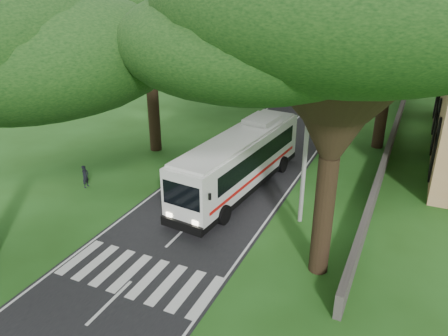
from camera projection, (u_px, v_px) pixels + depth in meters
ground at (161, 253)px, 21.93m from camera, size 140.00×140.00×0.00m
road at (298, 118)px, 42.68m from camera, size 8.00×120.00×0.04m
crosswalk at (137, 276)px, 20.27m from camera, size 8.00×3.00×0.01m
property_wall at (395, 127)px, 38.17m from camera, size 0.35×50.00×1.20m
pole_near at (305, 153)px, 23.11m from camera, size 1.60×0.24×8.00m
pole_mid at (363, 78)px, 39.71m from camera, size 1.60×0.24×8.00m
pole_far at (387, 48)px, 56.32m from camera, size 1.60×0.24×8.00m
tree_l_mida at (147, 8)px, 30.62m from camera, size 13.15×13.15×13.62m
tree_r_near at (345, 9)px, 15.99m from camera, size 14.53×14.53×14.85m
tree_r_mida at (399, 4)px, 31.04m from camera, size 16.23×16.23×14.43m
coach_bus at (240, 161)px, 27.67m from camera, size 3.90×12.85×3.73m
distant_car_a at (305, 93)px, 48.84m from camera, size 1.76×4.05×1.36m
distant_car_b at (336, 56)px, 70.36m from camera, size 1.86×4.57×1.47m
distant_car_c at (368, 50)px, 75.95m from camera, size 3.01×5.29×1.44m
pedestrian at (85, 176)px, 28.46m from camera, size 0.41×0.58×1.52m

